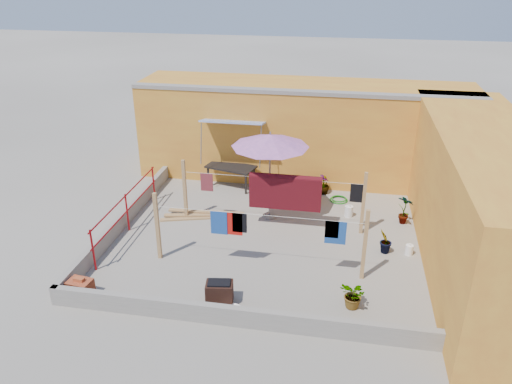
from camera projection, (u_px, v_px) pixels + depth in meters
ground at (267, 239)px, 13.46m from camera, size 80.00×80.00×0.00m
wall_back at (304, 130)px, 16.90m from camera, size 11.00×3.27×3.21m
wall_right at (481, 200)px, 11.95m from camera, size 2.40×9.00×3.20m
parapet_front at (239, 317)px, 10.17m from camera, size 8.30×0.16×0.44m
parapet_left at (124, 219)px, 14.03m from camera, size 0.16×7.30×0.44m
red_railing at (127, 207)px, 13.60m from camera, size 0.05×4.20×1.10m
clothesline_rig at (282, 196)px, 13.49m from camera, size 5.09×2.35×1.80m
patio_umbrella at (270, 141)px, 13.66m from camera, size 2.52×2.52×2.60m
outdoor_table at (231, 168)px, 16.31m from camera, size 1.72×1.16×0.74m
brick_stack at (80, 288)px, 11.12m from camera, size 0.57×0.44×0.45m
lumber_pile at (202, 215)px, 14.58m from camera, size 2.36×0.81×0.14m
brazier at (219, 292)px, 10.86m from camera, size 0.64×0.47×0.53m
white_basin at (232, 311)px, 10.62m from camera, size 0.47×0.47×0.08m
water_jug_a at (409, 250)px, 12.69m from camera, size 0.20×0.20×0.31m
water_jug_b at (349, 211)px, 14.58m from camera, size 0.24×0.24×0.38m
green_hose at (339, 199)px, 15.61m from camera, size 0.57×0.57×0.08m
plant_back_a at (310, 191)px, 15.46m from camera, size 0.80×0.77×0.69m
plant_back_b at (324, 184)px, 15.97m from camera, size 0.37×0.37×0.64m
plant_right_a at (405, 209)px, 14.08m from camera, size 0.57×0.53×0.89m
plant_right_b at (385, 241)px, 12.67m from camera, size 0.41×0.45×0.68m
plant_right_c at (354, 296)px, 10.66m from camera, size 0.75×0.76×0.63m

